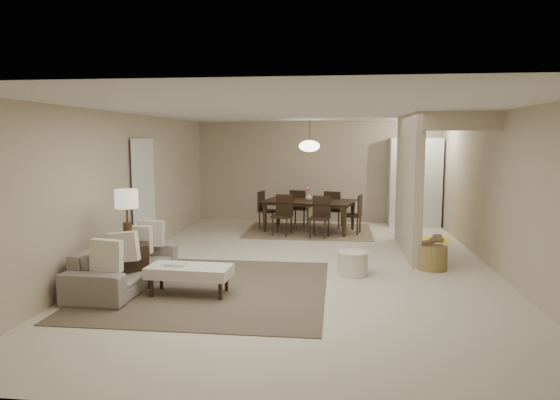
# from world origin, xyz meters

# --- Properties ---
(floor) EXTENTS (9.00, 9.00, 0.00)m
(floor) POSITION_xyz_m (0.00, 0.00, 0.00)
(floor) COLOR beige
(floor) RESTS_ON ground
(ceiling) EXTENTS (9.00, 9.00, 0.00)m
(ceiling) POSITION_xyz_m (0.00, 0.00, 2.50)
(ceiling) COLOR white
(ceiling) RESTS_ON back_wall
(back_wall) EXTENTS (6.00, 0.00, 6.00)m
(back_wall) POSITION_xyz_m (0.00, 4.50, 1.25)
(back_wall) COLOR #C1AF92
(back_wall) RESTS_ON floor
(left_wall) EXTENTS (0.00, 9.00, 9.00)m
(left_wall) POSITION_xyz_m (-3.00, 0.00, 1.25)
(left_wall) COLOR #C1AF92
(left_wall) RESTS_ON floor
(right_wall) EXTENTS (0.00, 9.00, 9.00)m
(right_wall) POSITION_xyz_m (3.00, 0.00, 1.25)
(right_wall) COLOR #C1AF92
(right_wall) RESTS_ON floor
(partition) EXTENTS (0.15, 2.50, 2.50)m
(partition) POSITION_xyz_m (1.80, 1.25, 1.25)
(partition) COLOR #C1AF92
(partition) RESTS_ON floor
(doorway) EXTENTS (0.04, 0.90, 2.04)m
(doorway) POSITION_xyz_m (-2.97, 0.60, 1.02)
(doorway) COLOR black
(doorway) RESTS_ON floor
(pantry_cabinet) EXTENTS (1.20, 0.55, 2.10)m
(pantry_cabinet) POSITION_xyz_m (2.35, 4.15, 1.05)
(pantry_cabinet) COLOR silver
(pantry_cabinet) RESTS_ON floor
(flush_light) EXTENTS (0.44, 0.44, 0.05)m
(flush_light) POSITION_xyz_m (2.30, 3.20, 2.46)
(flush_light) COLOR white
(flush_light) RESTS_ON ceiling
(living_rug) EXTENTS (3.20, 3.20, 0.01)m
(living_rug) POSITION_xyz_m (-1.22, -1.41, 0.01)
(living_rug) COLOR brown
(living_rug) RESTS_ON floor
(sofa) EXTENTS (2.10, 0.87, 0.61)m
(sofa) POSITION_xyz_m (-2.45, -1.41, 0.30)
(sofa) COLOR gray
(sofa) RESTS_ON floor
(ottoman_bench) EXTENTS (1.13, 0.57, 0.40)m
(ottoman_bench) POSITION_xyz_m (-1.42, -1.71, 0.32)
(ottoman_bench) COLOR silver
(ottoman_bench) RESTS_ON living_rug
(side_table) EXTENTS (0.73, 0.73, 0.61)m
(side_table) POSITION_xyz_m (-2.40, -1.40, 0.31)
(side_table) COLOR black
(side_table) RESTS_ON floor
(table_lamp) EXTENTS (0.32, 0.32, 0.76)m
(table_lamp) POSITION_xyz_m (-2.40, -1.40, 1.18)
(table_lamp) COLOR #47301E
(table_lamp) RESTS_ON side_table
(round_pouf) EXTENTS (0.47, 0.47, 0.37)m
(round_pouf) POSITION_xyz_m (0.77, -0.49, 0.18)
(round_pouf) COLOR silver
(round_pouf) RESTS_ON floor
(wicker_basket) EXTENTS (0.58, 0.58, 0.38)m
(wicker_basket) POSITION_xyz_m (2.05, 0.00, 0.19)
(wicker_basket) COLOR olive
(wicker_basket) RESTS_ON floor
(dining_rug) EXTENTS (2.80, 2.10, 0.01)m
(dining_rug) POSITION_xyz_m (-0.11, 3.11, 0.01)
(dining_rug) COLOR #766749
(dining_rug) RESTS_ON floor
(dining_table) EXTENTS (2.20, 1.53, 0.70)m
(dining_table) POSITION_xyz_m (-0.11, 3.11, 0.35)
(dining_table) COLOR black
(dining_table) RESTS_ON dining_rug
(dining_chairs) EXTENTS (2.37, 1.92, 0.87)m
(dining_chairs) POSITION_xyz_m (-0.11, 3.11, 0.44)
(dining_chairs) COLOR black
(dining_chairs) RESTS_ON dining_rug
(vase) EXTENTS (0.16, 0.16, 0.15)m
(vase) POSITION_xyz_m (-0.11, 3.11, 0.78)
(vase) COLOR silver
(vase) RESTS_ON dining_table
(yellow_mat) EXTENTS (0.94, 0.70, 0.01)m
(yellow_mat) POSITION_xyz_m (2.40, 2.46, 0.01)
(yellow_mat) COLOR yellow
(yellow_mat) RESTS_ON floor
(pendant_light) EXTENTS (0.46, 0.46, 0.71)m
(pendant_light) POSITION_xyz_m (-0.11, 3.11, 1.92)
(pendant_light) COLOR #47301E
(pendant_light) RESTS_ON ceiling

